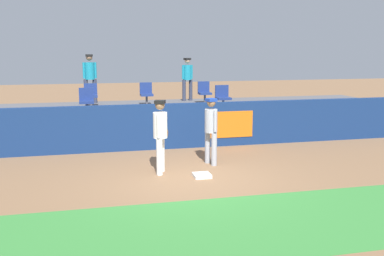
# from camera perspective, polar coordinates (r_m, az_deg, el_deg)

# --- Properties ---
(ground_plane) EXTENTS (60.00, 60.00, 0.00)m
(ground_plane) POSITION_cam_1_polar(r_m,az_deg,el_deg) (10.27, -0.13, -6.64)
(ground_plane) COLOR #846042
(grass_foreground_strip) EXTENTS (18.00, 2.80, 0.01)m
(grass_foreground_strip) POSITION_cam_1_polar(r_m,az_deg,el_deg) (7.72, 4.81, -12.48)
(grass_foreground_strip) COLOR #388438
(grass_foreground_strip) RESTS_ON ground_plane
(first_base) EXTENTS (0.40, 0.40, 0.08)m
(first_base) POSITION_cam_1_polar(r_m,az_deg,el_deg) (10.43, 1.28, -6.14)
(first_base) COLOR white
(first_base) RESTS_ON ground_plane
(player_fielder_home) EXTENTS (0.46, 0.51, 1.78)m
(player_fielder_home) POSITION_cam_1_polar(r_m,az_deg,el_deg) (10.57, -4.09, -0.45)
(player_fielder_home) COLOR white
(player_fielder_home) RESTS_ON ground_plane
(player_runner_visitor) EXTENTS (0.41, 0.47, 1.73)m
(player_runner_visitor) POSITION_cam_1_polar(r_m,az_deg,el_deg) (11.38, 2.47, 0.21)
(player_runner_visitor) COLOR #9EA3AD
(player_runner_visitor) RESTS_ON ground_plane
(field_wall) EXTENTS (18.00, 0.26, 1.36)m
(field_wall) POSITION_cam_1_polar(r_m,az_deg,el_deg) (13.28, -3.38, 0.22)
(field_wall) COLOR navy
(field_wall) RESTS_ON ground_plane
(bleacher_platform) EXTENTS (18.00, 4.80, 0.92)m
(bleacher_platform) POSITION_cam_1_polar(r_m,az_deg,el_deg) (15.81, -5.04, 0.99)
(bleacher_platform) COLOR #59595E
(bleacher_platform) RESTS_ON ground_plane
(seat_back_left) EXTENTS (0.46, 0.44, 0.84)m
(seat_back_left) POSITION_cam_1_polar(r_m,az_deg,el_deg) (16.20, -12.95, 4.31)
(seat_back_left) COLOR #4C4C51
(seat_back_left) RESTS_ON bleacher_platform
(seat_front_left) EXTENTS (0.46, 0.44, 0.84)m
(seat_front_left) POSITION_cam_1_polar(r_m,az_deg,el_deg) (14.41, -13.48, 3.59)
(seat_front_left) COLOR #4C4C51
(seat_front_left) RESTS_ON bleacher_platform
(seat_back_center) EXTENTS (0.45, 0.44, 0.84)m
(seat_back_center) POSITION_cam_1_polar(r_m,az_deg,el_deg) (16.33, -5.93, 4.56)
(seat_back_center) COLOR #4C4C51
(seat_back_center) RESTS_ON bleacher_platform
(seat_front_right) EXTENTS (0.47, 0.44, 0.84)m
(seat_front_right) POSITION_cam_1_polar(r_m,az_deg,el_deg) (15.09, 4.00, 4.14)
(seat_front_right) COLOR #4C4C51
(seat_front_right) RESTS_ON bleacher_platform
(seat_back_right) EXTENTS (0.45, 0.44, 0.84)m
(seat_back_right) POSITION_cam_1_polar(r_m,az_deg,el_deg) (16.77, 1.61, 4.76)
(seat_back_right) COLOR #4C4C51
(seat_back_right) RESTS_ON bleacher_platform
(spectator_hooded) EXTENTS (0.52, 0.38, 1.86)m
(spectator_hooded) POSITION_cam_1_polar(r_m,az_deg,el_deg) (17.30, -13.07, 6.68)
(spectator_hooded) COLOR #33384C
(spectator_hooded) RESTS_ON bleacher_platform
(spectator_capped) EXTENTS (0.46, 0.40, 1.70)m
(spectator_capped) POSITION_cam_1_polar(r_m,az_deg,el_deg) (17.74, -0.61, 6.73)
(spectator_capped) COLOR #33384C
(spectator_capped) RESTS_ON bleacher_platform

